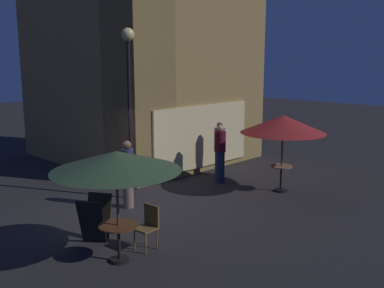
% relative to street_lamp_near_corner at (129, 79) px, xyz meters
% --- Properties ---
extents(ground_plane, '(60.00, 60.00, 0.00)m').
position_rel_street_lamp_near_corner_xyz_m(ground_plane, '(-0.83, -0.61, -3.30)').
color(ground_plane, '#292628').
extents(cafe_building, '(6.33, 7.29, 8.92)m').
position_rel_street_lamp_near_corner_xyz_m(cafe_building, '(2.59, 2.89, 1.15)').
color(cafe_building, olive).
rests_on(cafe_building, ground).
extents(street_lamp_near_corner, '(0.35, 0.35, 4.64)m').
position_rel_street_lamp_near_corner_xyz_m(street_lamp_near_corner, '(0.00, 0.00, 0.00)').
color(street_lamp_near_corner, black).
rests_on(street_lamp_near_corner, ground).
extents(menu_sandwich_board, '(0.86, 0.82, 0.97)m').
position_rel_street_lamp_near_corner_xyz_m(menu_sandwich_board, '(-2.39, -1.80, -2.79)').
color(menu_sandwich_board, black).
rests_on(menu_sandwich_board, ground).
extents(cafe_table_0, '(0.63, 0.63, 0.77)m').
position_rel_street_lamp_near_corner_xyz_m(cafe_table_0, '(3.47, -2.60, -2.78)').
color(cafe_table_0, black).
rests_on(cafe_table_0, ground).
extents(cafe_table_1, '(0.76, 0.76, 0.74)m').
position_rel_street_lamp_near_corner_xyz_m(cafe_table_1, '(-2.62, -2.94, -2.75)').
color(cafe_table_1, black).
rests_on(cafe_table_1, ground).
extents(patio_umbrella_0, '(2.45, 2.45, 2.25)m').
position_rel_street_lamp_near_corner_xyz_m(patio_umbrella_0, '(3.47, -2.60, -1.31)').
color(patio_umbrella_0, black).
rests_on(patio_umbrella_0, ground).
extents(patio_umbrella_1, '(2.44, 2.44, 2.18)m').
position_rel_street_lamp_near_corner_xyz_m(patio_umbrella_1, '(-2.62, -2.94, -1.31)').
color(patio_umbrella_1, black).
rests_on(patio_umbrella_1, ground).
extents(cafe_chair_0, '(0.43, 0.43, 0.91)m').
position_rel_street_lamp_near_corner_xyz_m(cafe_chair_0, '(-1.83, -2.89, -2.75)').
color(cafe_chair_0, brown).
rests_on(cafe_chair_0, ground).
extents(patron_standing_0, '(0.34, 0.34, 1.78)m').
position_rel_street_lamp_near_corner_xyz_m(patron_standing_0, '(3.62, -0.08, -2.40)').
color(patron_standing_0, '#451C20').
rests_on(patron_standing_0, ground).
extents(patron_standing_1, '(0.32, 0.32, 1.78)m').
position_rel_street_lamp_near_corner_xyz_m(patron_standing_1, '(-0.54, -0.55, -2.39)').
color(patron_standing_1, '#7F6659').
rests_on(patron_standing_1, ground).
extents(patron_standing_2, '(0.36, 0.36, 1.83)m').
position_rel_street_lamp_near_corner_xyz_m(patron_standing_2, '(2.94, -0.69, -2.38)').
color(patron_standing_2, '#1E284A').
rests_on(patron_standing_2, ground).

